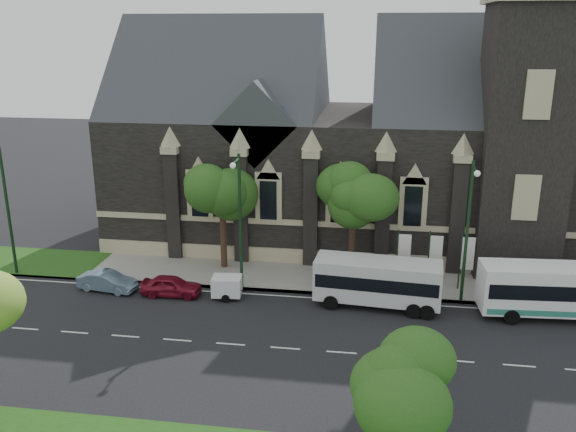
% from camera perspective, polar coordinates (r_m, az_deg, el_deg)
% --- Properties ---
extents(ground, '(160.00, 160.00, 0.00)m').
position_cam_1_polar(ground, '(32.90, -0.26, -12.42)').
color(ground, black).
rests_on(ground, ground).
extents(sidewalk, '(80.00, 5.00, 0.15)m').
position_cam_1_polar(sidewalk, '(41.32, 1.74, -5.86)').
color(sidewalk, gray).
rests_on(sidewalk, ground).
extents(museum, '(40.00, 17.70, 29.90)m').
position_cam_1_polar(museum, '(47.75, 9.31, 7.23)').
color(museum, black).
rests_on(museum, ground).
extents(tree_park_east, '(3.40, 3.40, 6.28)m').
position_cam_1_polar(tree_park_east, '(22.32, 12.30, -14.70)').
color(tree_park_east, black).
rests_on(tree_park_east, ground).
extents(tree_walk_right, '(4.08, 4.08, 7.80)m').
position_cam_1_polar(tree_walk_right, '(40.37, 6.55, 2.10)').
color(tree_walk_right, black).
rests_on(tree_walk_right, ground).
extents(tree_walk_left, '(3.91, 3.91, 7.64)m').
position_cam_1_polar(tree_walk_left, '(41.62, -5.95, 2.46)').
color(tree_walk_left, black).
rests_on(tree_walk_left, ground).
extents(street_lamp_near, '(0.36, 1.88, 9.00)m').
position_cam_1_polar(street_lamp_near, '(37.51, 16.71, -0.84)').
color(street_lamp_near, '#16321A').
rests_on(street_lamp_near, ground).
extents(street_lamp_mid, '(0.36, 1.88, 9.00)m').
position_cam_1_polar(street_lamp_mid, '(38.00, -4.62, 0.09)').
color(street_lamp_mid, '#16321A').
rests_on(street_lamp_mid, ground).
extents(street_lamp_far, '(0.36, 1.88, 9.00)m').
position_cam_1_polar(street_lamp_far, '(44.35, -25.22, 0.97)').
color(street_lamp_far, '#16321A').
rests_on(street_lamp_far, ground).
extents(banner_flag_left, '(0.90, 0.10, 4.00)m').
position_cam_1_polar(banner_flag_left, '(39.82, 10.72, -3.51)').
color(banner_flag_left, '#16321A').
rests_on(banner_flag_left, ground).
extents(banner_flag_center, '(0.90, 0.10, 4.00)m').
position_cam_1_polar(banner_flag_center, '(39.97, 13.59, -3.62)').
color(banner_flag_center, '#16321A').
rests_on(banner_flag_center, ground).
extents(banner_flag_right, '(0.90, 0.10, 4.00)m').
position_cam_1_polar(banner_flag_right, '(40.22, 16.43, -3.72)').
color(banner_flag_right, '#16321A').
rests_on(banner_flag_right, ground).
extents(shuttle_bus, '(7.78, 3.23, 2.93)m').
position_cam_1_polar(shuttle_bus, '(37.23, 8.51, -6.03)').
color(shuttle_bus, silver).
rests_on(shuttle_bus, ground).
extents(box_trailer, '(2.70, 1.59, 1.41)m').
position_cam_1_polar(box_trailer, '(38.42, -5.81, -6.62)').
color(box_trailer, silver).
rests_on(box_trailer, ground).
extents(sedan, '(4.03, 1.87, 1.28)m').
position_cam_1_polar(sedan, '(41.05, -16.75, -5.94)').
color(sedan, '#6E889E').
rests_on(sedan, ground).
extents(car_far_red, '(3.90, 1.65, 1.31)m').
position_cam_1_polar(car_far_red, '(39.34, -11.00, -6.50)').
color(car_far_red, maroon).
rests_on(car_far_red, ground).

